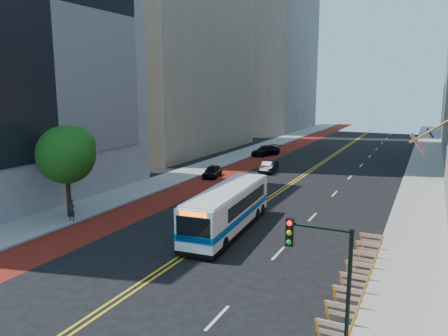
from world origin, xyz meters
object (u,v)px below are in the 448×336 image
car_b (269,166)px  street_tree (67,152)px  transit_bus (228,209)px  pedestrian (71,210)px  car_c (266,151)px  traffic_signal (322,267)px  car_a (212,171)px

car_b → street_tree: bearing=-113.1°
transit_bus → pedestrian: 11.33m
transit_bus → car_c: 33.33m
car_b → pedestrian: size_ratio=2.57×
car_b → car_c: bearing=106.1°
street_tree → transit_bus: 12.41m
street_tree → car_c: (2.63, 34.44, -4.21)m
car_b → pedestrian: bearing=-110.7°
traffic_signal → transit_bus: size_ratio=0.46×
street_tree → traffic_signal: 22.79m
traffic_signal → pedestrian: size_ratio=3.24×
car_a → transit_bus: bearing=-71.0°
street_tree → traffic_signal: bearing=-24.8°
transit_bus → car_c: size_ratio=2.27×
car_c → pedestrian: size_ratio=3.09×
street_tree → car_c: 34.79m
street_tree → car_b: (7.19, 23.10, -4.25)m
car_a → pedestrian: bearing=-107.0°
car_c → pedestrian: 35.25m
car_a → pedestrian: (-1.80, -18.55, 0.30)m
street_tree → transit_bus: size_ratio=0.61×
car_a → pedestrian: size_ratio=2.38×
car_a → car_b: size_ratio=0.93×
car_a → car_b: car_b is taller
traffic_signal → pedestrian: (-19.81, 8.79, -2.79)m
car_a → pedestrian: 18.64m
car_a → car_c: 16.66m
street_tree → transit_bus: (11.71, 2.38, -3.35)m
traffic_signal → car_a: (-18.01, 27.34, -3.09)m
car_b → pedestrian: 24.69m
transit_bus → car_a: size_ratio=2.95×
traffic_signal → car_b: 35.45m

